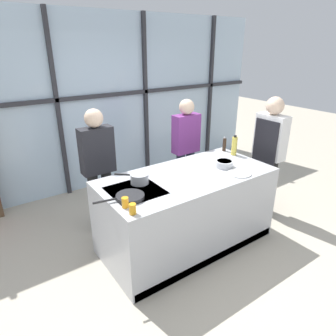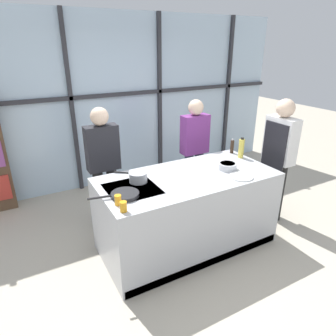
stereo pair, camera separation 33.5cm
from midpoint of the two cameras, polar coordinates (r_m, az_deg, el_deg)
ground_plane at (r=3.89m, az=6.02°, el=-14.11°), size 18.00×18.00×0.00m
back_window_wall at (r=5.18m, az=-7.69°, el=12.29°), size 6.40×0.10×2.80m
demo_island at (r=3.63m, az=6.31°, el=-8.25°), size 2.05×0.97×0.93m
chef at (r=4.31m, az=22.40°, el=2.51°), size 0.24×0.43×1.68m
spectator_far_left at (r=3.89m, az=-9.83°, el=1.27°), size 0.41×0.23×1.61m
spectator_center_left at (r=4.51m, az=7.20°, el=4.20°), size 0.41×0.22×1.59m
frying_pan at (r=2.95m, az=-5.12°, el=-5.14°), size 0.50×0.28×0.04m
saucepan at (r=3.23m, az=-2.81°, el=-1.74°), size 0.31×0.29×0.11m
white_plate at (r=3.50m, az=16.50°, el=-1.63°), size 0.27×0.27×0.01m
mixing_bowl at (r=3.66m, az=13.85°, el=0.33°), size 0.22×0.22×0.08m
oil_bottle at (r=4.06m, az=16.11°, el=3.60°), size 0.07×0.07×0.27m
pepper_grinder at (r=4.20m, az=14.36°, el=3.96°), size 0.05×0.05×0.21m
juice_glass_near at (r=2.68m, az=-4.96°, el=-7.45°), size 0.06×0.06×0.10m
juice_glass_far at (r=2.80m, az=-6.13°, el=-6.17°), size 0.06×0.06×0.10m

